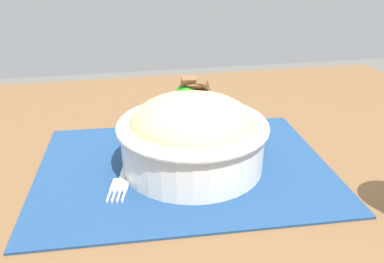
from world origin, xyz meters
name	(u,v)px	position (x,y,z in m)	size (l,w,h in m)	color
table	(166,204)	(0.00, 0.00, 0.65)	(1.21, 0.91, 0.71)	brown
placemat	(185,168)	(-0.03, 0.00, 0.71)	(0.40, 0.30, 0.00)	navy
bowl	(192,132)	(-0.04, 0.00, 0.76)	(0.23, 0.23, 0.12)	silver
fork	(123,177)	(0.06, 0.02, 0.71)	(0.04, 0.13, 0.00)	silver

